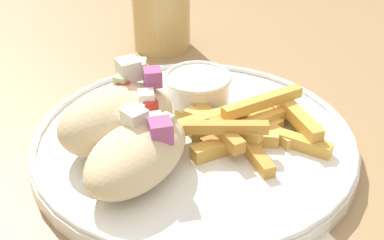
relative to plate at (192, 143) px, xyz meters
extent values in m
cube|color=#9E7A51|center=(0.00, -0.01, -0.03)|extent=(1.16, 1.16, 0.04)
cylinder|color=#9E7A51|center=(0.51, 0.50, -0.38)|extent=(0.06, 0.06, 0.67)
cylinder|color=white|center=(0.00, 0.00, 0.00)|extent=(0.29, 0.29, 0.01)
torus|color=white|center=(0.00, 0.00, 0.01)|extent=(0.29, 0.29, 0.01)
ellipsoid|color=beige|center=(-0.06, -0.04, 0.03)|extent=(0.12, 0.12, 0.05)
cube|color=white|center=(-0.06, -0.02, 0.05)|extent=(0.02, 0.02, 0.01)
cube|color=#B7D693|center=(-0.03, -0.02, 0.04)|extent=(0.01, 0.01, 0.01)
cube|color=#A34C84|center=(-0.04, -0.04, 0.05)|extent=(0.02, 0.02, 0.02)
cube|color=red|center=(-0.04, -0.01, 0.05)|extent=(0.01, 0.01, 0.01)
cube|color=silver|center=(-0.06, -0.02, 0.05)|extent=(0.02, 0.02, 0.02)
cube|color=white|center=(-0.04, -0.02, 0.05)|extent=(0.01, 0.01, 0.01)
ellipsoid|color=beige|center=(-0.06, 0.01, 0.03)|extent=(0.12, 0.10, 0.06)
cube|color=red|center=(-0.05, 0.03, 0.05)|extent=(0.01, 0.01, 0.01)
cube|color=silver|center=(-0.05, 0.03, 0.07)|extent=(0.02, 0.02, 0.02)
cube|color=#B7D693|center=(-0.04, 0.04, 0.06)|extent=(0.02, 0.02, 0.02)
cube|color=white|center=(-0.04, 0.00, 0.05)|extent=(0.02, 0.02, 0.01)
cube|color=#A34C84|center=(-0.03, 0.02, 0.06)|extent=(0.02, 0.02, 0.01)
cube|color=#B7D693|center=(-0.05, 0.03, 0.06)|extent=(0.02, 0.02, 0.01)
cube|color=gold|center=(0.08, -0.04, 0.01)|extent=(0.06, 0.07, 0.01)
cube|color=gold|center=(0.02, -0.03, 0.01)|extent=(0.07, 0.02, 0.01)
cube|color=gold|center=(0.06, -0.02, 0.01)|extent=(0.06, 0.06, 0.01)
cube|color=gold|center=(0.04, -0.04, 0.01)|extent=(0.01, 0.07, 0.01)
cube|color=#E5B251|center=(0.07, -0.01, 0.01)|extent=(0.03, 0.07, 0.01)
cube|color=gold|center=(0.04, -0.01, 0.01)|extent=(0.08, 0.03, 0.01)
cube|color=#E5B251|center=(0.03, -0.02, 0.01)|extent=(0.07, 0.05, 0.01)
cube|color=#E5B251|center=(0.10, -0.01, 0.01)|extent=(0.03, 0.06, 0.01)
cube|color=#E5B251|center=(0.06, -0.02, 0.01)|extent=(0.05, 0.03, 0.01)
cube|color=#E5B251|center=(0.03, 0.01, 0.01)|extent=(0.07, 0.06, 0.01)
cube|color=gold|center=(0.02, -0.01, 0.02)|extent=(0.02, 0.08, 0.01)
cube|color=gold|center=(0.07, 0.00, 0.03)|extent=(0.08, 0.02, 0.01)
cube|color=gold|center=(0.09, -0.02, 0.02)|extent=(0.01, 0.08, 0.01)
cube|color=#E5B251|center=(0.02, -0.01, 0.02)|extent=(0.05, 0.07, 0.01)
cube|color=gold|center=(0.02, -0.03, 0.03)|extent=(0.07, 0.03, 0.01)
cube|color=#E5B251|center=(0.07, -0.01, 0.02)|extent=(0.06, 0.02, 0.01)
cube|color=gold|center=(0.01, 0.00, 0.02)|extent=(0.08, 0.02, 0.01)
cylinder|color=white|center=(0.03, 0.05, 0.02)|extent=(0.06, 0.06, 0.03)
cylinder|color=white|center=(0.03, 0.05, 0.03)|extent=(0.05, 0.05, 0.01)
torus|color=white|center=(0.03, 0.05, 0.04)|extent=(0.07, 0.07, 0.00)
cylinder|color=tan|center=(0.05, 0.23, 0.05)|extent=(0.07, 0.07, 0.11)
cylinder|color=silver|center=(0.05, 0.23, 0.03)|extent=(0.06, 0.06, 0.07)
camera|label=1|loc=(-0.14, -0.37, 0.28)|focal=50.00mm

